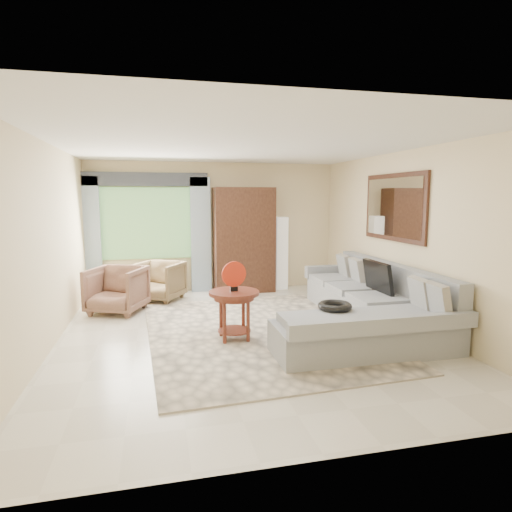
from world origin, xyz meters
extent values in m
plane|color=silver|center=(0.00, 0.00, 0.00)|extent=(6.00, 6.00, 0.00)
cube|color=beige|center=(0.20, 0.01, 0.01)|extent=(3.21, 4.15, 0.02)
cube|color=#969A9E|center=(2.00, 0.50, 0.20)|extent=(0.90, 2.40, 0.40)
cube|color=#969A9E|center=(1.30, -1.10, 0.20)|extent=(2.30, 0.80, 0.40)
cube|color=#969A9E|center=(2.35, 0.10, 0.65)|extent=(0.20, 3.20, 0.50)
cube|color=#969A9E|center=(2.00, 1.78, 0.51)|extent=(0.90, 0.16, 0.22)
cube|color=#969A9E|center=(1.30, -1.55, 0.49)|extent=(2.30, 0.10, 0.18)
cube|color=black|center=(2.05, 0.02, 0.72)|extent=(0.14, 0.74, 0.48)
torus|color=black|center=(1.00, -0.81, 0.55)|extent=(0.43, 0.43, 0.09)
cylinder|color=#552516|center=(-0.19, -0.23, 0.65)|extent=(0.67, 0.67, 0.04)
cylinder|color=#552516|center=(-0.19, -0.23, 0.30)|extent=(0.44, 0.44, 0.60)
cylinder|color=red|center=(-0.19, -0.23, 0.90)|extent=(0.34, 0.09, 0.34)
imported|color=#845A48|center=(-1.83, 1.58, 0.38)|extent=(1.08, 1.09, 0.77)
imported|color=olive|center=(-1.15, 2.29, 0.36)|extent=(1.07, 1.08, 0.72)
imported|color=#999999|center=(-2.26, 2.59, 0.30)|extent=(0.60, 0.54, 0.59)
cube|color=black|center=(0.55, 2.72, 1.05)|extent=(1.20, 0.55, 2.10)
cube|color=silver|center=(1.35, 2.78, 0.75)|extent=(0.24, 0.24, 1.50)
cube|color=#669E59|center=(-1.35, 2.97, 1.40)|extent=(1.80, 0.04, 1.40)
cube|color=#9EB7CC|center=(-2.40, 2.88, 1.15)|extent=(0.40, 0.08, 2.30)
cube|color=#9EB7CC|center=(-0.30, 2.88, 1.15)|extent=(0.40, 0.08, 2.30)
cube|color=#1E232D|center=(-1.35, 2.90, 2.25)|extent=(2.40, 0.12, 0.26)
cube|color=black|center=(2.47, 0.35, 1.75)|extent=(0.04, 1.70, 1.05)
cube|color=white|center=(2.45, 0.35, 1.75)|extent=(0.02, 1.54, 0.90)
camera|label=1|loc=(-1.16, -5.70, 1.91)|focal=30.00mm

